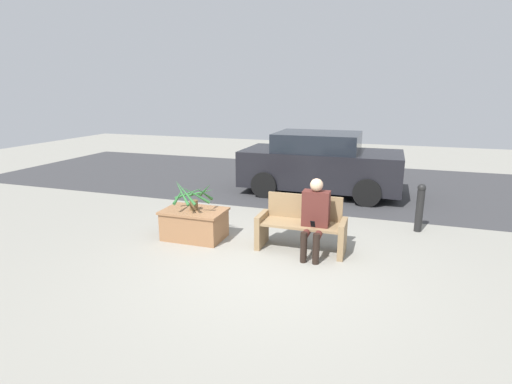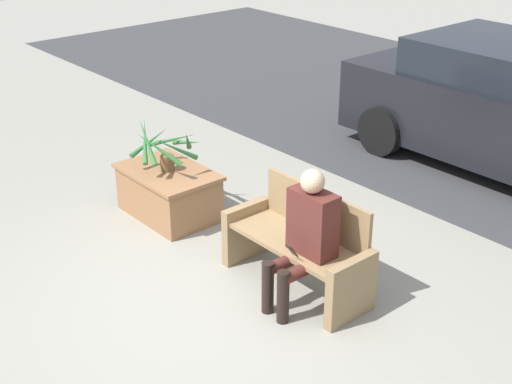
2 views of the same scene
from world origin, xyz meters
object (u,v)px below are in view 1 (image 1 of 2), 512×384
object	(u,v)px
bench	(302,226)
person_seated	(315,214)
potted_plant	(193,196)
planter_box	(194,223)
parked_car	(320,163)
bollard_post	(420,207)

from	to	relation	value
bench	person_seated	xyz separation A→B (m)	(0.24, -0.17, 0.28)
bench	potted_plant	xyz separation A→B (m)	(-1.91, -0.10, 0.37)
potted_plant	planter_box	bearing A→B (deg)	-4.56
bench	parked_car	bearing A→B (deg)	95.49
person_seated	bollard_post	world-z (taller)	person_seated
person_seated	bench	bearing A→B (deg)	144.09
bench	potted_plant	world-z (taller)	potted_plant
person_seated	parked_car	xyz separation A→B (m)	(-0.61, 4.01, 0.08)
potted_plant	parked_car	bearing A→B (deg)	68.69
bench	bollard_post	bearing A→B (deg)	39.35
bench	potted_plant	bearing A→B (deg)	-176.85
planter_box	parked_car	distance (m)	4.26
person_seated	planter_box	world-z (taller)	person_seated
bench	bollard_post	size ratio (longest dim) A/B	1.58
bench	parked_car	size ratio (longest dim) A/B	0.37
person_seated	parked_car	distance (m)	4.06
planter_box	bollard_post	bearing A→B (deg)	23.55
planter_box	bollard_post	distance (m)	4.12
potted_plant	bollard_post	world-z (taller)	potted_plant
bench	person_seated	bearing A→B (deg)	-35.91
potted_plant	bollard_post	bearing A→B (deg)	23.49
potted_plant	parked_car	size ratio (longest dim) A/B	0.19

